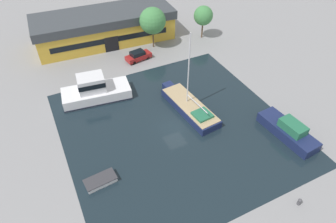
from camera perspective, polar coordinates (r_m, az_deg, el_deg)
name	(u,v)px	position (r m, az deg, el deg)	size (l,w,h in m)	color
ground_plane	(175,127)	(37.86, 1.37, -2.97)	(440.00, 440.00, 0.00)	gray
water_canal	(175,127)	(37.86, 1.37, -2.97)	(26.97, 27.32, 0.01)	black
warehouse_building	(105,27)	(56.56, -11.94, 15.51)	(24.90, 10.19, 5.28)	gold
quay_tree_near_building	(153,21)	(52.46, -2.95, 16.88)	(4.46, 4.46, 7.08)	brown
quay_tree_by_water	(203,16)	(56.26, 6.74, 17.68)	(3.43, 3.43, 5.94)	brown
parked_car	(138,56)	(50.47, -5.70, 10.53)	(4.52, 2.44, 1.64)	maroon
sailboat_moored	(189,106)	(40.03, 4.06, 1.01)	(3.98, 11.11, 11.02)	#19234C
motor_cruiser	(95,90)	(42.70, -13.74, 3.92)	(9.77, 5.01, 3.71)	white
small_dinghy	(101,181)	(32.89, -12.73, -12.72)	(3.44, 1.95, 0.58)	white
cabin_boat	(288,131)	(38.99, 21.94, -3.38)	(3.16, 7.99, 2.34)	#19234C
mooring_bollard	(300,202)	(33.19, 23.77, -15.44)	(0.38, 0.38, 0.81)	#47474C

